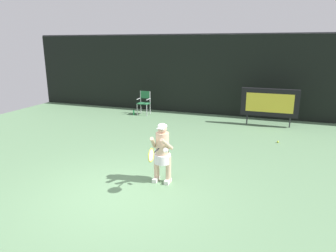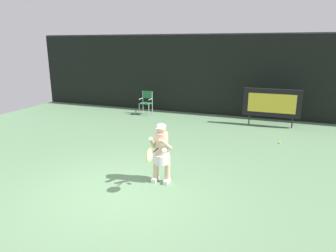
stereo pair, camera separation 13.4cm
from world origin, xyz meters
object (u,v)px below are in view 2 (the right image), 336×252
object	(u,v)px
tennis_player	(161,151)
scoreboard	(272,103)
water_bottle	(136,112)
tennis_ball_loose	(279,142)
umpire_chair	(146,101)
tennis_racket	(150,155)

from	to	relation	value
tennis_player	scoreboard	bearing A→B (deg)	70.62
water_bottle	tennis_player	bearing A→B (deg)	-58.82
water_bottle	tennis_ball_loose	size ratio (longest dim) A/B	3.90
water_bottle	tennis_ball_loose	distance (m)	6.67
water_bottle	tennis_player	size ratio (longest dim) A/B	0.18
scoreboard	umpire_chair	size ratio (longest dim) A/B	2.04
tennis_player	tennis_ball_loose	world-z (taller)	tennis_player
umpire_chair	water_bottle	bearing A→B (deg)	-140.88
water_bottle	tennis_racket	distance (m)	7.79
scoreboard	tennis_ball_loose	size ratio (longest dim) A/B	32.35
scoreboard	tennis_racket	bearing A→B (deg)	-107.68
scoreboard	water_bottle	world-z (taller)	scoreboard
scoreboard	water_bottle	distance (m)	5.99
tennis_racket	tennis_ball_loose	xyz separation A→B (m)	(2.61, 4.72, -0.88)
tennis_racket	water_bottle	bearing A→B (deg)	128.34
scoreboard	umpire_chair	bearing A→B (deg)	177.91
tennis_player	tennis_racket	bearing A→B (deg)	-90.08
tennis_player	tennis_ball_loose	size ratio (longest dim) A/B	21.21
tennis_player	tennis_ball_loose	xyz separation A→B (m)	(2.61, 4.07, -0.74)
scoreboard	tennis_racket	size ratio (longest dim) A/B	3.65
water_bottle	tennis_ball_loose	bearing A→B (deg)	-18.20
scoreboard	umpire_chair	world-z (taller)	scoreboard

